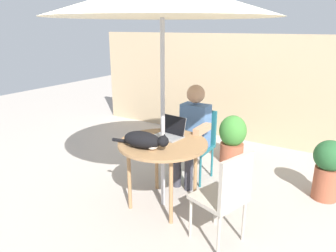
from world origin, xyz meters
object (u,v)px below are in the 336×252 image
patio_table (163,148)px  chair_occupied (198,139)px  laptop (171,131)px  potted_plant_near_fence (232,138)px  chair_empty (226,193)px  person_seated (193,129)px  cat (145,140)px  potted_plant_by_chair (329,167)px

patio_table → chair_occupied: 0.83m
laptop → potted_plant_near_fence: bearing=79.2°
chair_occupied → patio_table: bearing=-90.0°
chair_occupied → laptop: size_ratio=2.71×
chair_empty → person_seated: (-0.82, 0.93, 0.17)m
chair_occupied → person_seated: size_ratio=0.72×
person_seated → chair_occupied: bearing=90.0°
laptop → cat: (-0.03, -0.44, 0.02)m
cat → potted_plant_by_chair: (1.56, 1.32, -0.43)m
patio_table → chair_empty: chair_empty is taller
potted_plant_near_fence → chair_empty: bearing=-71.0°
cat → potted_plant_near_fence: size_ratio=0.95×
chair_occupied → chair_empty: bearing=-53.0°
patio_table → cat: cat is taller
potted_plant_by_chair → cat: bearing=-139.7°
person_seated → potted_plant_near_fence: bearing=75.5°
chair_occupied → potted_plant_near_fence: size_ratio=1.28×
patio_table → potted_plant_by_chair: (1.50, 1.08, -0.27)m
cat → chair_empty: bearing=-1.9°
person_seated → cat: person_seated is taller
chair_occupied → potted_plant_by_chair: size_ratio=1.27×
cat → person_seated: bearing=86.2°
person_seated → potted_plant_by_chair: 1.58m
chair_empty → potted_plant_near_fence: size_ratio=1.28×
cat → chair_occupied: bearing=86.7°
patio_table → person_seated: bearing=90.0°
laptop → chair_occupied: bearing=87.0°
chair_occupied → laptop: 0.68m
patio_table → chair_occupied: chair_occupied is taller
chair_empty → laptop: (-0.85, 0.47, 0.28)m
laptop → potted_plant_near_fence: 1.38m
potted_plant_near_fence → patio_table: bearing=-98.2°
chair_occupied → potted_plant_near_fence: chair_occupied is taller
laptop → cat: 0.44m
patio_table → chair_empty: bearing=-18.0°
chair_empty → potted_plant_near_fence: (-0.61, 1.76, -0.15)m
patio_table → potted_plant_near_fence: 1.54m
patio_table → potted_plant_near_fence: patio_table is taller
patio_table → chair_empty: 0.88m
chair_empty → potted_plant_by_chair: 1.51m
patio_table → chair_occupied: (0.00, 0.82, -0.15)m
laptop → cat: bearing=-93.7°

